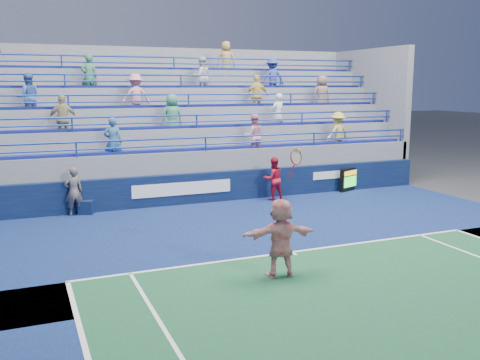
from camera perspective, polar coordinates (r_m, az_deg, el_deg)
name	(u,v)px	position (r m, az deg, el deg)	size (l,w,h in m)	color
ground	(292,253)	(13.76, 5.53, -7.75)	(120.00, 120.00, 0.00)	#333538
sponsor_wall	(208,187)	(19.43, -3.44, -0.77)	(18.00, 0.32, 1.10)	#091135
bleacher_stand	(178,149)	(22.84, -6.58, 3.34)	(18.00, 5.60, 6.13)	slate
serve_speed_board	(351,179)	(22.01, 11.76, 0.09)	(1.30, 0.63, 0.93)	black
judge_chair	(87,206)	(18.39, -16.05, -2.69)	(0.61, 0.62, 0.82)	#0C1C3E
tennis_player	(281,237)	(11.87, 4.36, -6.14)	(1.70, 0.73, 2.85)	white
line_judge	(74,191)	(18.16, -17.32, -1.17)	(0.59, 0.38, 1.61)	#161B3D
ball_girl	(273,179)	(19.75, 3.56, 0.13)	(0.78, 0.60, 1.60)	#B6142C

